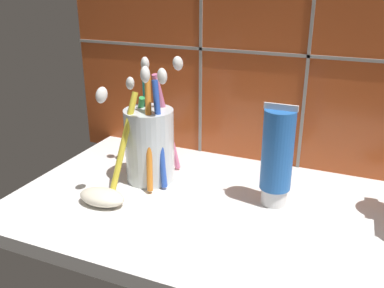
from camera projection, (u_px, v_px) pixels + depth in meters
sink_counter at (260, 220)px, 57.75cm from camera, size 70.43×35.34×2.00cm
tile_wall_backsplash at (302, 11)px, 63.48cm from camera, size 80.43×1.72×53.74cm
toothbrush_cup at (149, 141)px, 64.94cm from camera, size 11.56×15.40×18.99cm
toothpaste_tube at (277, 156)px, 57.47cm from camera, size 4.46×4.25×14.46cm
soap_bar at (102, 197)px, 59.46cm from camera, size 6.84×4.08×2.19cm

